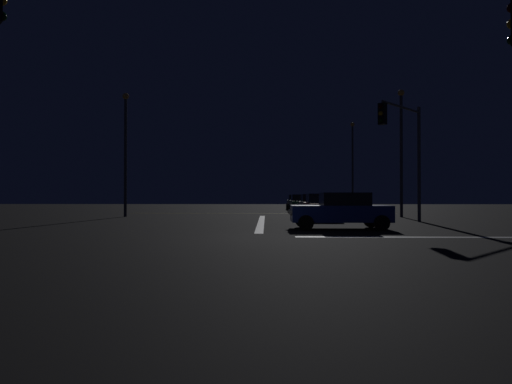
{
  "coord_description": "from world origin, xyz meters",
  "views": [
    {
      "loc": [
        0.3,
        -14.48,
        1.41
      ],
      "look_at": [
        -0.37,
        11.95,
        1.68
      ],
      "focal_mm": 29.19,
      "sensor_mm": 36.0,
      "label": 1
    }
  ],
  "objects_px": {
    "sedan_gray": "(313,205)",
    "streetlamp_right_far": "(353,159)",
    "traffic_signal_ne": "(405,140)",
    "streetlamp_right_near": "(401,143)",
    "sedan_red": "(321,206)",
    "sedan_black": "(297,202)",
    "sedan_blue_crossing": "(341,210)",
    "sedan_green": "(301,203)",
    "streetlamp_left_near": "(125,145)"
  },
  "relations": [
    {
      "from": "sedan_gray",
      "to": "sedan_red",
      "type": "bearing_deg",
      "value": -91.2
    },
    {
      "from": "traffic_signal_ne",
      "to": "sedan_blue_crossing",
      "type": "bearing_deg",
      "value": -135.5
    },
    {
      "from": "streetlamp_right_far",
      "to": "sedan_gray",
      "type": "bearing_deg",
      "value": -112.49
    },
    {
      "from": "sedan_black",
      "to": "streetlamp_right_far",
      "type": "bearing_deg",
      "value": 15.77
    },
    {
      "from": "streetlamp_right_far",
      "to": "streetlamp_right_near",
      "type": "relative_size",
      "value": 1.07
    },
    {
      "from": "sedan_black",
      "to": "sedan_blue_crossing",
      "type": "distance_m",
      "value": 24.66
    },
    {
      "from": "sedan_red",
      "to": "streetlamp_left_near",
      "type": "bearing_deg",
      "value": 165.72
    },
    {
      "from": "streetlamp_right_far",
      "to": "sedan_blue_crossing",
      "type": "bearing_deg",
      "value": -102.7
    },
    {
      "from": "sedan_red",
      "to": "traffic_signal_ne",
      "type": "xyz_separation_m",
      "value": [
        4.0,
        -3.06,
        3.58
      ]
    },
    {
      "from": "sedan_gray",
      "to": "sedan_blue_crossing",
      "type": "relative_size",
      "value": 1.0
    },
    {
      "from": "sedan_black",
      "to": "streetlamp_left_near",
      "type": "height_order",
      "value": "streetlamp_left_near"
    },
    {
      "from": "sedan_black",
      "to": "sedan_gray",
      "type": "bearing_deg",
      "value": -88.59
    },
    {
      "from": "sedan_red",
      "to": "sedan_green",
      "type": "distance_m",
      "value": 11.43
    },
    {
      "from": "traffic_signal_ne",
      "to": "streetlamp_right_near",
      "type": "xyz_separation_m",
      "value": [
        1.88,
        6.38,
        0.64
      ]
    },
    {
      "from": "sedan_gray",
      "to": "streetlamp_right_far",
      "type": "xyz_separation_m",
      "value": [
        5.76,
        13.92,
        4.54
      ]
    },
    {
      "from": "sedan_red",
      "to": "sedan_black",
      "type": "height_order",
      "value": "same"
    },
    {
      "from": "streetlamp_left_near",
      "to": "traffic_signal_ne",
      "type": "bearing_deg",
      "value": -20.53
    },
    {
      "from": "sedan_gray",
      "to": "sedan_green",
      "type": "distance_m",
      "value": 6.04
    },
    {
      "from": "sedan_black",
      "to": "streetlamp_right_near",
      "type": "relative_size",
      "value": 0.5
    },
    {
      "from": "sedan_blue_crossing",
      "to": "traffic_signal_ne",
      "type": "height_order",
      "value": "traffic_signal_ne"
    },
    {
      "from": "sedan_black",
      "to": "streetlamp_right_far",
      "type": "xyz_separation_m",
      "value": [
        6.07,
        1.71,
        4.54
      ]
    },
    {
      "from": "sedan_red",
      "to": "traffic_signal_ne",
      "type": "height_order",
      "value": "traffic_signal_ne"
    },
    {
      "from": "sedan_black",
      "to": "streetlamp_right_near",
      "type": "height_order",
      "value": "streetlamp_right_near"
    },
    {
      "from": "sedan_red",
      "to": "streetlamp_right_far",
      "type": "relative_size",
      "value": 0.47
    },
    {
      "from": "sedan_red",
      "to": "sedan_black",
      "type": "xyz_separation_m",
      "value": [
        -0.19,
        17.6,
        0.0
      ]
    },
    {
      "from": "traffic_signal_ne",
      "to": "sedan_red",
      "type": "bearing_deg",
      "value": 142.56
    },
    {
      "from": "streetlamp_right_far",
      "to": "sedan_green",
      "type": "bearing_deg",
      "value": -127.87
    },
    {
      "from": "sedan_red",
      "to": "sedan_black",
      "type": "relative_size",
      "value": 1.0
    },
    {
      "from": "sedan_blue_crossing",
      "to": "streetlamp_right_far",
      "type": "bearing_deg",
      "value": 77.3
    },
    {
      "from": "streetlamp_right_near",
      "to": "streetlamp_right_far",
      "type": "bearing_deg",
      "value": 90.0
    },
    {
      "from": "sedan_red",
      "to": "sedan_green",
      "type": "relative_size",
      "value": 1.0
    },
    {
      "from": "streetlamp_right_far",
      "to": "streetlamp_right_near",
      "type": "height_order",
      "value": "streetlamp_right_far"
    },
    {
      "from": "sedan_red",
      "to": "streetlamp_right_near",
      "type": "bearing_deg",
      "value": 29.43
    },
    {
      "from": "sedan_red",
      "to": "traffic_signal_ne",
      "type": "bearing_deg",
      "value": -37.44
    },
    {
      "from": "sedan_blue_crossing",
      "to": "sedan_red",
      "type": "bearing_deg",
      "value": 89.45
    },
    {
      "from": "sedan_red",
      "to": "sedan_green",
      "type": "bearing_deg",
      "value": 91.3
    },
    {
      "from": "sedan_blue_crossing",
      "to": "streetlamp_left_near",
      "type": "distance_m",
      "value": 17.12
    },
    {
      "from": "sedan_gray",
      "to": "streetlamp_right_near",
      "type": "bearing_deg",
      "value": -19.82
    },
    {
      "from": "sedan_red",
      "to": "streetlamp_left_near",
      "type": "xyz_separation_m",
      "value": [
        -13.03,
        3.32,
        4.16
      ]
    },
    {
      "from": "sedan_gray",
      "to": "streetlamp_right_near",
      "type": "distance_m",
      "value": 7.44
    },
    {
      "from": "sedan_gray",
      "to": "streetlamp_right_far",
      "type": "distance_m",
      "value": 15.74
    },
    {
      "from": "sedan_gray",
      "to": "streetlamp_right_near",
      "type": "xyz_separation_m",
      "value": [
        5.76,
        -2.08,
        4.22
      ]
    },
    {
      "from": "sedan_black",
      "to": "streetlamp_right_near",
      "type": "distance_m",
      "value": 16.08
    },
    {
      "from": "traffic_signal_ne",
      "to": "streetlamp_right_near",
      "type": "relative_size",
      "value": 0.74
    },
    {
      "from": "sedan_gray",
      "to": "sedan_green",
      "type": "bearing_deg",
      "value": 93.52
    },
    {
      "from": "sedan_green",
      "to": "streetlamp_right_near",
      "type": "bearing_deg",
      "value": -52.89
    },
    {
      "from": "traffic_signal_ne",
      "to": "streetlamp_left_near",
      "type": "bearing_deg",
      "value": 159.47
    },
    {
      "from": "streetlamp_right_near",
      "to": "sedan_green",
      "type": "bearing_deg",
      "value": 127.11
    },
    {
      "from": "traffic_signal_ne",
      "to": "streetlamp_right_far",
      "type": "relative_size",
      "value": 0.69
    },
    {
      "from": "sedan_green",
      "to": "streetlamp_right_near",
      "type": "distance_m",
      "value": 11.01
    }
  ]
}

